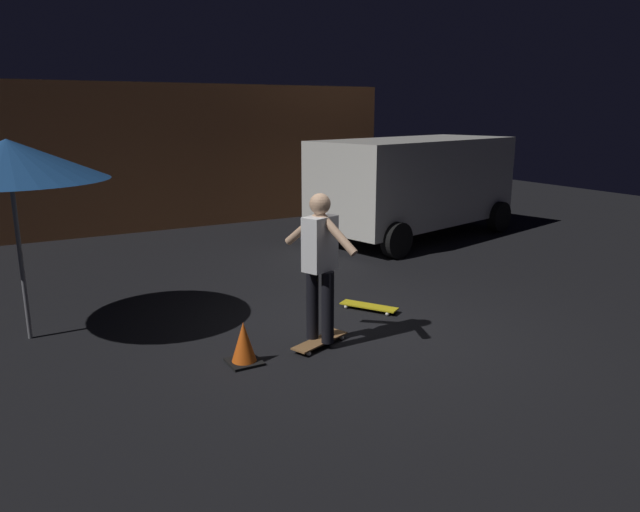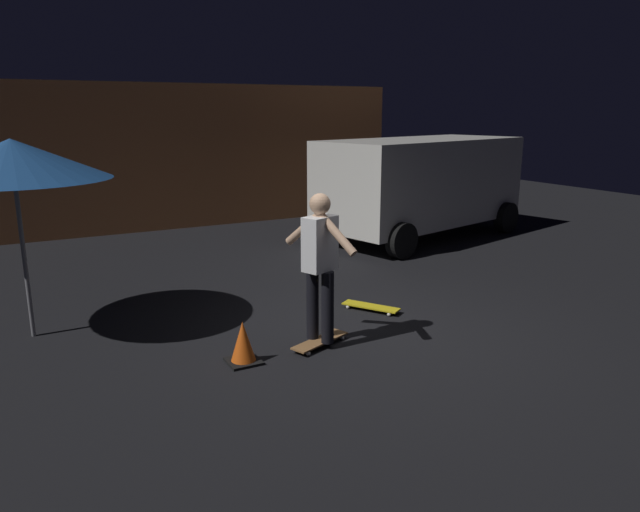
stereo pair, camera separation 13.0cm
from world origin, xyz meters
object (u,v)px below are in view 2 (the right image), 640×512
Objects in this scene: skateboard_ridden at (320,341)px; skateboard_spare at (371,307)px; parked_van at (421,182)px; traffic_cone at (243,344)px; skater at (320,257)px; patio_umbrella at (12,159)px.

skateboard_ridden and skateboard_spare have the same top height.
skateboard_spare is (-3.53, -3.53, -1.11)m from parked_van.
traffic_cone reaches higher than skateboard_spare.
parked_van is at bearing 42.25° from skater.
skateboard_ridden is (2.84, -1.88, -2.02)m from patio_umbrella.
skater is (-4.70, -4.27, -0.12)m from parked_van.
parked_van is at bearing 37.29° from traffic_cone.
skater is at bearing -137.75° from parked_van.
patio_umbrella reaches higher than parked_van.
traffic_cone is (-0.93, -0.02, -0.83)m from skater.
parked_van is 2.95× the size of skater.
skateboard_spare is at bearing 32.27° from skateboard_ridden.
skateboard_spare is at bearing 19.87° from traffic_cone.
skater reaches higher than skateboard_ridden.
traffic_cone is at bearing -142.71° from parked_van.
skater reaches higher than skateboard_spare.
patio_umbrella is 4.63m from skateboard_spare.
skateboard_ridden is at bearing -137.75° from parked_van.
traffic_cone is (-0.93, -0.02, 0.16)m from skateboard_ridden.
traffic_cone is at bearing -178.69° from skater.
skater is (-1.17, -0.74, 0.98)m from skateboard_spare.
skateboard_spare is at bearing -15.86° from patio_umbrella.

